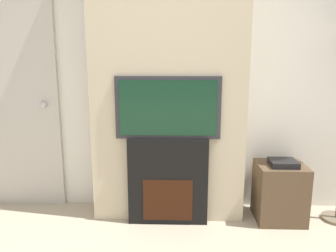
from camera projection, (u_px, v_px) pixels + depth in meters
wall_back at (169, 63)px, 2.95m from camera, size 6.00×0.06×2.70m
chimney_breast at (169, 63)px, 2.75m from camera, size 1.29×0.34×2.70m
fireplace at (168, 181)px, 2.79m from camera, size 0.67×0.15×0.74m
television at (168, 108)px, 2.66m from camera, size 0.86×0.07×0.51m
media_stand at (280, 191)px, 2.84m from camera, size 0.40×0.37×0.55m
entry_door at (13, 99)px, 3.01m from camera, size 0.85×0.09×2.04m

